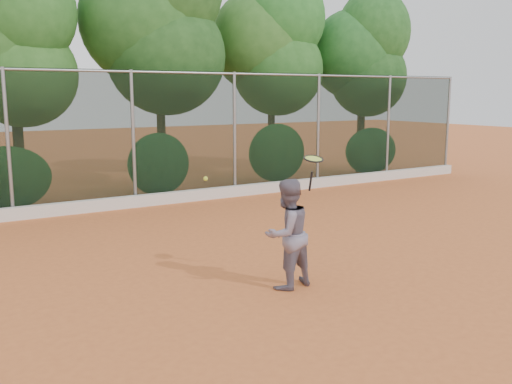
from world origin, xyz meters
TOP-DOWN VIEW (x-y plane):
  - ground at (0.00, 0.00)m, footprint 80.00×80.00m
  - concrete_curb at (0.00, 6.82)m, footprint 24.00×0.20m
  - tennis_player at (-0.28, -0.33)m, footprint 0.90×0.76m
  - chainlink_fence at (-0.00, 7.00)m, footprint 24.09×0.09m
  - foliage_backdrop at (-0.55, 8.98)m, footprint 23.70×3.63m
  - tennis_racket at (0.17, -0.35)m, footprint 0.35×0.35m
  - tennis_ball_in_flight at (-1.38, 0.16)m, footprint 0.06×0.06m

SIDE VIEW (x-z plane):
  - ground at x=0.00m, z-range 0.00..0.00m
  - concrete_curb at x=0.00m, z-range 0.00..0.30m
  - tennis_player at x=-0.28m, z-range 0.00..1.67m
  - tennis_ball_in_flight at x=-1.38m, z-range 1.67..1.73m
  - chainlink_fence at x=0.00m, z-range 0.11..3.61m
  - tennis_racket at x=0.17m, z-range 1.62..2.18m
  - foliage_backdrop at x=-0.55m, z-range 0.63..8.18m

